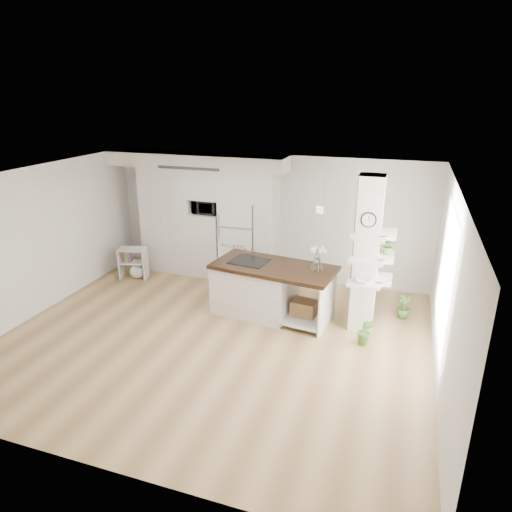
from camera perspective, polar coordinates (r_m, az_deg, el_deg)
The scene contains 14 objects.
floor at distance 7.88m, azimuth -5.25°, elevation -10.20°, with size 7.00×6.00×0.01m, color tan.
room at distance 7.13m, azimuth -5.72°, elevation 2.80°, with size 7.04×6.04×2.72m.
cabinet_wall at distance 10.14m, azimuth -7.01°, elevation 5.91°, with size 4.00×0.71×2.70m.
refrigerator at distance 9.98m, azimuth -2.02°, elevation 2.04°, with size 0.78×0.69×1.75m.
column at distance 7.79m, azimuth 14.16°, elevation -0.13°, with size 0.69×0.90×2.70m.
window at distance 6.97m, azimuth 22.66°, elevation -2.20°, with size 2.40×2.40×0.00m, color white.
pendant_light at distance 6.70m, azimuth 8.17°, elevation 3.94°, with size 0.12×0.12×0.10m, color white.
kitchen_island at distance 8.47m, azimuth 0.61°, elevation -3.93°, with size 2.31×1.32×1.56m.
bookshelf at distance 10.46m, azimuth -14.93°, elevation -1.11°, with size 0.65×0.46×0.69m.
floor_plant_a at distance 7.75m, azimuth 13.52°, elevation -9.15°, with size 0.27×0.22×0.50m, color #457830.
floor_plant_b at distance 8.83m, azimuth 17.98°, elevation -6.01°, with size 0.25×0.25×0.45m, color #457830.
microwave at distance 10.02m, azimuth -6.23°, elevation 6.14°, with size 0.54×0.37×0.30m, color #2D2D2D.
shelf_plant at distance 7.88m, azimuth 16.20°, elevation 1.26°, with size 0.27×0.23×0.30m, color #457830.
decor_bowl at distance 7.70m, azimuth 13.21°, elevation -3.07°, with size 0.22×0.22×0.05m, color white.
Camera 1 is at (2.83, -6.19, 3.95)m, focal length 32.00 mm.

